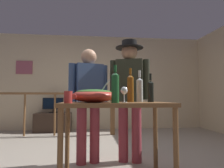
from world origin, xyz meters
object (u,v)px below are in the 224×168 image
at_px(wine_bottle_amber, 130,88).
at_px(wine_bottle_green, 115,87).
at_px(serving_table, 116,113).
at_px(salad_bowl, 94,95).
at_px(tv_console, 53,122).
at_px(wine_bottle_dark, 151,91).
at_px(flat_screen_tv, 53,104).
at_px(stair_railing, 63,106).
at_px(wine_glass, 124,91).
at_px(person_standing_right, 130,89).
at_px(wine_bottle_clear, 140,89).
at_px(person_standing_left, 88,96).
at_px(mug_red, 68,97).
at_px(framed_picture, 24,67).

distance_m(wine_bottle_amber, wine_bottle_green, 0.46).
distance_m(serving_table, salad_bowl, 0.29).
height_order(tv_console, wine_bottle_dark, wine_bottle_dark).
height_order(tv_console, serving_table, serving_table).
distance_m(tv_console, flat_screen_tv, 0.47).
distance_m(serving_table, wine_bottle_green, 0.35).
height_order(stair_railing, wine_glass, stair_railing).
relative_size(salad_bowl, person_standing_right, 0.26).
distance_m(wine_glass, wine_bottle_clear, 0.38).
bearing_deg(person_standing_left, wine_bottle_clear, 127.92).
distance_m(tv_console, mug_red, 3.70).
xyz_separation_m(salad_bowl, wine_glass, (0.31, -0.02, 0.04)).
distance_m(tv_console, person_standing_left, 2.87).
bearing_deg(tv_console, person_standing_right, -61.14).
relative_size(wine_bottle_amber, person_standing_right, 0.23).
bearing_deg(wine_bottle_amber, salad_bowl, -154.84).
bearing_deg(mug_red, tv_console, 101.51).
distance_m(serving_table, wine_bottle_amber, 0.37).
xyz_separation_m(stair_railing, salad_bowl, (0.64, -2.78, 0.23)).
height_order(wine_bottle_dark, person_standing_right, person_standing_right).
distance_m(stair_railing, wine_bottle_clear, 2.78).
height_order(wine_bottle_green, wine_bottle_dark, wine_bottle_green).
height_order(salad_bowl, person_standing_right, person_standing_right).
height_order(salad_bowl, person_standing_left, person_standing_left).
distance_m(salad_bowl, person_standing_right, 0.86).
bearing_deg(wine_glass, salad_bowl, 176.53).
bearing_deg(wine_bottle_green, wine_bottle_clear, 54.31).
bearing_deg(flat_screen_tv, wine_bottle_green, -71.95).
bearing_deg(person_standing_left, serving_table, 95.55).
bearing_deg(wine_bottle_green, tv_console, 107.91).
bearing_deg(wine_glass, wine_bottle_clear, 51.93).
xyz_separation_m(serving_table, person_standing_left, (-0.28, 0.67, 0.17)).
xyz_separation_m(framed_picture, person_standing_right, (2.28, -2.94, -0.69)).
xyz_separation_m(flat_screen_tv, wine_bottle_clear, (1.49, -3.03, 0.26)).
bearing_deg(mug_red, person_standing_right, 51.61).
height_order(framed_picture, person_standing_left, framed_picture).
xyz_separation_m(serving_table, wine_bottle_clear, (0.32, 0.25, 0.25)).
height_order(salad_bowl, wine_bottle_dark, wine_bottle_dark).
relative_size(salad_bowl, wine_bottle_clear, 1.17).
bearing_deg(wine_bottle_clear, wine_glass, -128.07).
relative_size(framed_picture, serving_table, 0.38).
xyz_separation_m(tv_console, wine_bottle_dark, (1.59, -3.20, 0.70)).
xyz_separation_m(wine_bottle_amber, wine_bottle_clear, (0.13, 0.09, -0.01)).
relative_size(wine_glass, person_standing_left, 0.11).
relative_size(tv_console, wine_bottle_dark, 2.84).
bearing_deg(wine_bottle_clear, flat_screen_tv, 116.26).
relative_size(wine_bottle_clear, person_standing_right, 0.22).
xyz_separation_m(tv_console, flat_screen_tv, (0.00, -0.03, 0.47)).
distance_m(salad_bowl, person_standing_left, 0.70).
height_order(flat_screen_tv, person_standing_left, person_standing_left).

